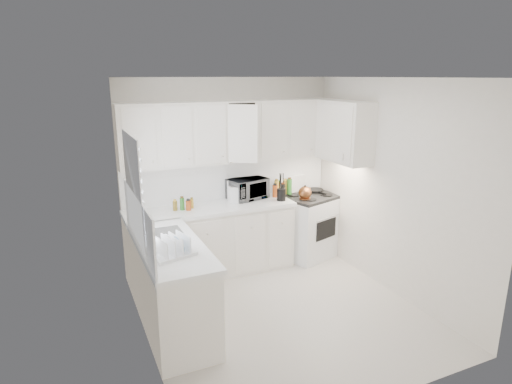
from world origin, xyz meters
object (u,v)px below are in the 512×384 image
rice_cooker (237,192)px  dish_rack (171,244)px  tea_kettle (305,192)px  utensil_crock (281,186)px  microwave (247,186)px  stove (309,217)px

rice_cooker → dish_rack: 1.93m
tea_kettle → utensil_crock: 0.37m
microwave → dish_rack: microwave is taller
microwave → dish_rack: bearing=-148.7°
stove → tea_kettle: (-0.18, -0.16, 0.45)m
tea_kettle → microwave: size_ratio=0.44×
microwave → dish_rack: size_ratio=1.28×
microwave → rice_cooker: (-0.18, -0.07, -0.05)m
dish_rack → microwave: bearing=32.1°
tea_kettle → utensil_crock: size_ratio=0.58×
stove → tea_kettle: bearing=-156.2°
dish_rack → tea_kettle: bearing=14.4°
stove → microwave: size_ratio=2.30×
tea_kettle → dish_rack: (-2.18, -1.20, 0.01)m
stove → tea_kettle: stove is taller
utensil_crock → stove: bearing=11.9°
stove → dish_rack: (-2.36, -1.36, 0.46)m
tea_kettle → stove: bearing=22.6°
tea_kettle → microwave: bearing=137.1°
stove → utensil_crock: bearing=174.0°
utensil_crock → dish_rack: size_ratio=0.98×
microwave → rice_cooker: size_ratio=2.00×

